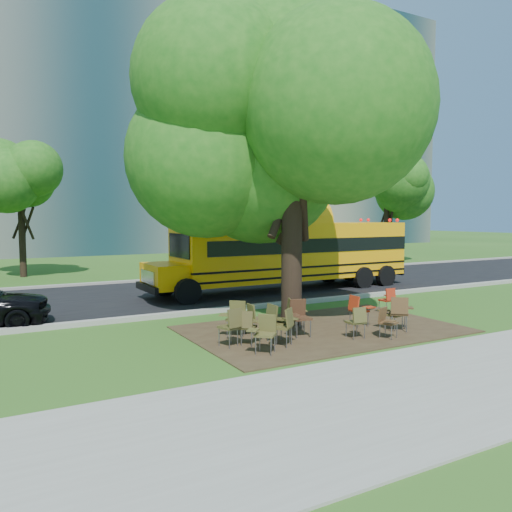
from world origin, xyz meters
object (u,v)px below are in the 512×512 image
school_bus (293,251)px  chair_8 (247,316)px  chair_7 (400,310)px  chair_5 (386,320)px  chair_6 (394,311)px  chair_11 (298,313)px  chair_13 (388,298)px  chair_1 (247,324)px  chair_15 (277,320)px  chair_0 (233,323)px  chair_14 (265,330)px  chair_10 (294,311)px  chair_4 (357,319)px  chair_9 (235,315)px  chair_2 (284,323)px  main_tree (292,125)px  chair_3 (299,314)px  chair_12 (358,308)px

school_bus → chair_8: bearing=-132.9°
school_bus → chair_7: school_bus is taller
chair_5 → chair_6: size_ratio=0.96×
chair_11 → chair_13: size_ratio=0.96×
school_bus → chair_1: size_ratio=13.23×
chair_15 → chair_0: bearing=-101.9°
chair_11 → chair_14: chair_14 is taller
chair_10 → chair_14: 2.50m
chair_6 → chair_8: 3.88m
chair_4 → chair_9: 2.97m
chair_9 → chair_13: 5.43m
school_bus → chair_13: school_bus is taller
chair_13 → chair_14: (-5.57, -2.10, 0.04)m
chair_2 → chair_13: (4.89, 1.80, -0.06)m
chair_7 → chair_14: chair_7 is taller
chair_7 → chair_9: 4.23m
chair_0 → chair_8: size_ratio=1.16×
chair_2 → chair_9: (-0.53, 1.41, -0.01)m
main_tree → chair_6: 5.59m
chair_0 → chair_8: chair_0 is taller
chair_9 → chair_3: bearing=-168.9°
chair_4 → chair_6: (1.48, 0.29, 0.00)m
chair_8 → chair_10: bearing=-89.4°
chair_5 → main_tree: bearing=-85.5°
school_bus → chair_11: bearing=-123.7°
chair_2 → chair_9: chair_2 is taller
chair_14 → chair_8: bearing=-60.3°
chair_7 → chair_15: (-3.39, 0.48, 0.01)m
chair_9 → chair_6: bearing=-157.7°
chair_3 → chair_5: chair_3 is taller
school_bus → chair_10: size_ratio=13.70×
chair_14 → chair_4: bearing=-134.1°
chair_8 → chair_7: bearing=-113.1°
chair_0 → chair_14: 0.90m
chair_7 → main_tree: bearing=172.8°
school_bus → chair_2: size_ratio=12.38×
chair_8 → chair_12: bearing=-101.1°
main_tree → school_bus: 7.59m
chair_0 → chair_12: (3.86, 0.25, -0.03)m
chair_15 → chair_7: bearing=81.7°
chair_1 → chair_2: 0.85m
school_bus → chair_2: bearing=-125.8°
main_tree → chair_14: main_tree is taller
chair_10 → chair_15: chair_15 is taller
chair_14 → chair_10: bearing=-92.9°
chair_2 → chair_6: (3.41, 0.05, -0.06)m
chair_2 → chair_11: size_ratio=1.17×
chair_9 → chair_12: chair_9 is taller
chair_0 → chair_4: bearing=-29.5°
chair_1 → chair_14: 0.75m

